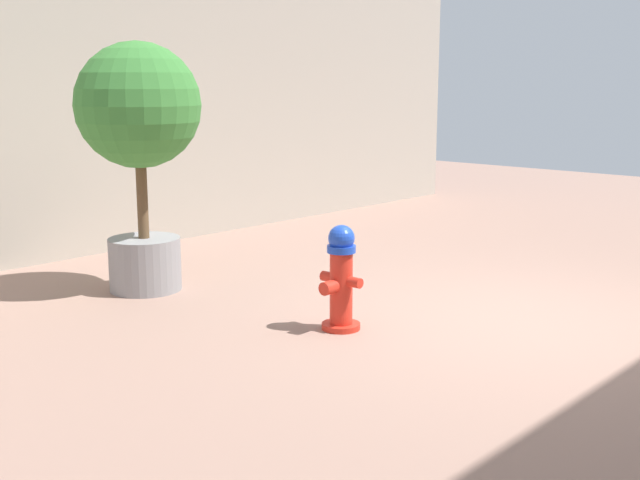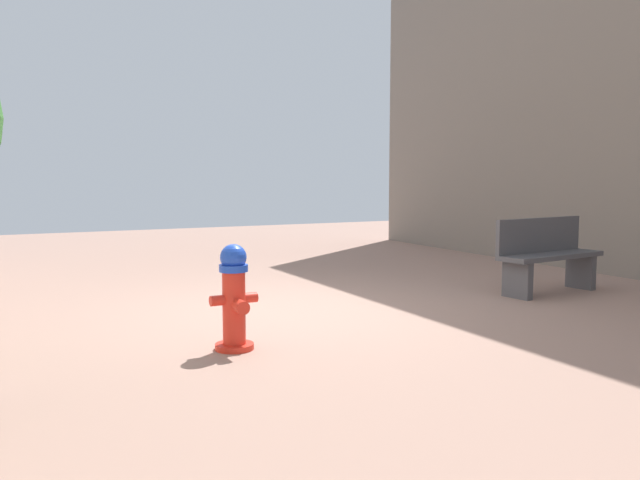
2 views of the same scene
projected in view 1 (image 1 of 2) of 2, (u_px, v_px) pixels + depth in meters
ground_plane at (527, 323)px, 7.07m from camera, size 23.40×23.40×0.00m
fire_hydrant at (341, 277)px, 6.82m from camera, size 0.42×0.40×0.91m
planter_tree at (139, 127)px, 7.88m from camera, size 1.24×1.24×2.49m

